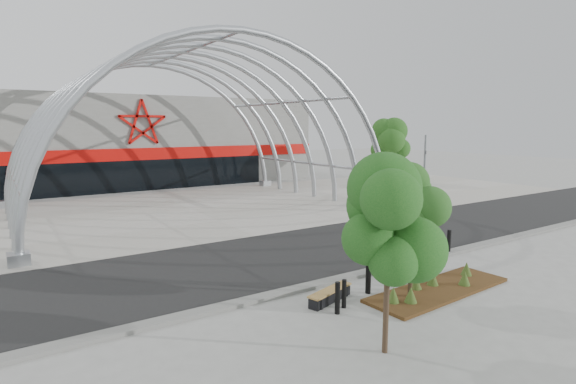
{
  "coord_description": "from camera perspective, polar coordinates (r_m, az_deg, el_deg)",
  "views": [
    {
      "loc": [
        -10.51,
        -12.0,
        5.42
      ],
      "look_at": [
        0.0,
        4.0,
        2.6
      ],
      "focal_mm": 28.0,
      "sensor_mm": 36.0,
      "label": 1
    }
  ],
  "objects": [
    {
      "name": "ground",
      "position": [
        16.85,
        7.62,
        -10.47
      ],
      "size": [
        140.0,
        140.0,
        0.0
      ],
      "primitive_type": "plane",
      "color": "gray",
      "rests_on": "ground"
    },
    {
      "name": "road",
      "position": [
        19.49,
        0.81,
        -7.73
      ],
      "size": [
        140.0,
        7.0,
        0.02
      ],
      "primitive_type": "cube",
      "color": "black",
      "rests_on": "ground"
    },
    {
      "name": "forecourt",
      "position": [
        29.93,
        -12.19,
        -2.2
      ],
      "size": [
        60.0,
        17.0,
        0.04
      ],
      "primitive_type": "cube",
      "color": "#A9A599",
      "rests_on": "ground"
    },
    {
      "name": "kerb",
      "position": [
        16.65,
        8.2,
        -10.49
      ],
      "size": [
        60.0,
        0.5,
        0.12
      ],
      "primitive_type": "cube",
      "color": "slate",
      "rests_on": "ground"
    },
    {
      "name": "arena_building",
      "position": [
        46.67,
        -20.4,
        6.11
      ],
      "size": [
        34.0,
        15.24,
        8.0
      ],
      "color": "slate",
      "rests_on": "ground"
    },
    {
      "name": "vault_canopy",
      "position": [
        29.93,
        -12.19,
        -2.21
      ],
      "size": [
        20.8,
        15.8,
        20.36
      ],
      "color": "#9FA5AA",
      "rests_on": "ground"
    },
    {
      "name": "planting_bed",
      "position": [
        15.92,
        18.36,
        -11.43
      ],
      "size": [
        5.65,
        2.01,
        0.59
      ],
      "color": "#36250C",
      "rests_on": "ground"
    },
    {
      "name": "signal_pole",
      "position": [
        30.74,
        16.92,
        2.64
      ],
      "size": [
        0.16,
        0.69,
        4.85
      ],
      "color": "slate",
      "rests_on": "ground"
    },
    {
      "name": "street_tree_0",
      "position": [
        10.71,
        12.68,
        -4.52
      ],
      "size": [
        1.87,
        1.87,
        4.27
      ],
      "color": "#33271B",
      "rests_on": "ground"
    },
    {
      "name": "street_tree_1",
      "position": [
        14.27,
        15.62,
        -2.12
      ],
      "size": [
        1.71,
        1.71,
        4.03
      ],
      "color": "#312716",
      "rests_on": "ground"
    },
    {
      "name": "bench_0",
      "position": [
        14.41,
        5.36,
        -12.95
      ],
      "size": [
        1.89,
        0.92,
        0.39
      ],
      "color": "black",
      "rests_on": "ground"
    },
    {
      "name": "bench_1",
      "position": [
        17.15,
        14.91,
        -9.69
      ],
      "size": [
        1.83,
        0.69,
        0.38
      ],
      "color": "black",
      "rests_on": "ground"
    },
    {
      "name": "bollard_0",
      "position": [
        13.45,
        6.3,
        -13.23
      ],
      "size": [
        0.15,
        0.15,
        0.96
      ],
      "primitive_type": "cylinder",
      "color": "black",
      "rests_on": "ground"
    },
    {
      "name": "bollard_1",
      "position": [
        13.9,
        7.14,
        -12.69
      ],
      "size": [
        0.14,
        0.14,
        0.88
      ],
      "primitive_type": "cylinder",
      "color": "black",
      "rests_on": "ground"
    },
    {
      "name": "bollard_2",
      "position": [
        15.1,
        10.16,
        -10.55
      ],
      "size": [
        0.18,
        0.18,
        1.11
      ],
      "primitive_type": "cylinder",
      "color": "black",
      "rests_on": "ground"
    },
    {
      "name": "bollard_3",
      "position": [
        17.26,
        17.8,
        -8.83
      ],
      "size": [
        0.14,
        0.14,
        0.87
      ],
      "primitive_type": "cylinder",
      "color": "black",
      "rests_on": "ground"
    },
    {
      "name": "bollard_4",
      "position": [
        20.41,
        19.75,
        -6.0
      ],
      "size": [
        0.17,
        0.17,
        1.06
      ],
      "primitive_type": "cylinder",
      "color": "black",
      "rests_on": "ground"
    },
    {
      "name": "bg_tree_1",
      "position": [
        43.52,
        13.19,
        6.63
      ],
      "size": [
        2.7,
        2.7,
        5.91
      ],
      "color": "black",
      "rests_on": "ground"
    }
  ]
}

